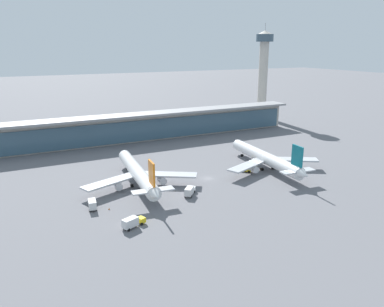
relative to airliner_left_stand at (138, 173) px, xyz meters
The scene contains 10 objects.
ground_plane 27.44m from the airliner_left_stand, 11.13° to the right, with size 1200.00×1200.00×0.00m, color slate.
airliner_left_stand is the anchor object (origin of this frame).
airliner_centre_stand 54.91m from the airliner_left_stand, ahead, with size 43.05×56.12×14.94m.
service_truck_near_nose_yellow 34.59m from the airliner_left_stand, 111.58° to the right, with size 7.63×4.89×3.10m.
service_truck_under_wing_yellow 45.24m from the airliner_left_stand, ahead, with size 5.70×5.83×2.70m.
service_truck_mid_apron_white 21.98m from the airliner_left_stand, 54.14° to the right, with size 6.54×7.01×3.10m.
service_truck_by_tail_white 24.44m from the airliner_left_stand, 145.90° to the right, with size 3.26×7.54×3.10m.
terminal_building 71.20m from the airliner_left_stand, 68.10° to the left, with size 183.60×12.80×15.20m.
control_tower 160.25m from the airliner_left_stand, 36.61° to the left, with size 12.00×12.00×65.49m.
safety_cone_alpha 23.40m from the airliner_left_stand, 132.61° to the right, with size 0.62×0.62×0.70m.
Camera 1 is at (-68.15, -122.34, 50.13)m, focal length 35.31 mm.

